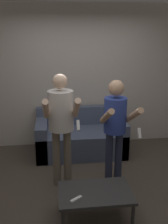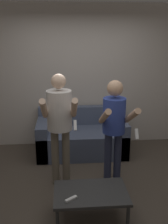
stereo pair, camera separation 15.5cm
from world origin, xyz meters
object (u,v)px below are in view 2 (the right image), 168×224
Objects in this scene: person_standing_left at (60,118)px; remote_on_table at (71,199)px; person_standing_right at (114,122)px; couch at (82,138)px; coffee_table at (91,194)px.

remote_on_table is at bearing -82.99° from person_standing_left.
remote_on_table is (0.12, -0.95, -0.65)m from person_standing_left.
couch is at bearing 109.67° from person_standing_right.
person_standing_left is 1.90× the size of coffee_table.
coffee_table is 0.28m from remote_on_table.
person_standing_left is 1.06× the size of person_standing_right.
person_standing_right is 1.78× the size of coffee_table.
person_standing_right is (0.77, -0.01, -0.08)m from person_standing_left.
person_standing_left is at bearing 179.36° from person_standing_right.
remote_on_table reaches higher than coffee_table.
person_standing_right is (0.39, -1.08, 0.68)m from couch.
coffee_table is (-0.42, -0.80, -0.63)m from person_standing_right.
couch is at bearing 70.20° from person_standing_left.
person_standing_right is at bearing -70.33° from couch.
person_standing_right is at bearing 62.37° from coffee_table.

